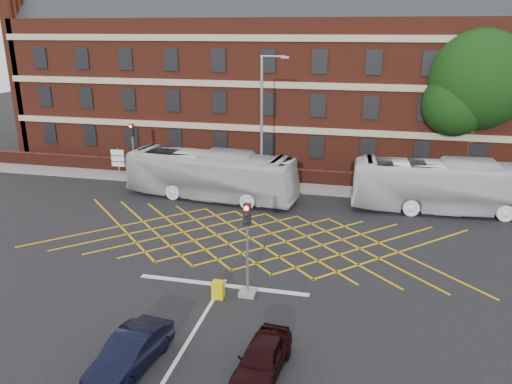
% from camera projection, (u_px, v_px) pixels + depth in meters
% --- Properties ---
extents(ground, '(120.00, 120.00, 0.00)m').
position_uv_depth(ground, '(242.00, 253.00, 26.07)').
color(ground, black).
rests_on(ground, ground).
extents(victorian_building, '(51.00, 12.17, 20.40)m').
position_uv_depth(victorian_building, '(307.00, 68.00, 43.92)').
color(victorian_building, '#5C2417').
rests_on(victorian_building, ground).
extents(boundary_wall, '(56.00, 0.50, 1.10)m').
position_uv_depth(boundary_wall, '(285.00, 175.00, 37.93)').
color(boundary_wall, '#471A13').
rests_on(boundary_wall, ground).
extents(far_pavement, '(60.00, 3.00, 0.12)m').
position_uv_depth(far_pavement, '(282.00, 185.00, 37.15)').
color(far_pavement, slate).
rests_on(far_pavement, ground).
extents(box_junction_hatching, '(8.22, 8.22, 0.02)m').
position_uv_depth(box_junction_hatching, '(251.00, 238.00, 27.92)').
color(box_junction_hatching, '#CC990C').
rests_on(box_junction_hatching, ground).
extents(stop_line, '(8.00, 0.30, 0.02)m').
position_uv_depth(stop_line, '(222.00, 285.00, 22.83)').
color(stop_line, silver).
rests_on(stop_line, ground).
extents(centre_line, '(0.15, 14.00, 0.02)m').
position_uv_depth(centre_line, '(167.00, 377.00, 16.82)').
color(centre_line, silver).
rests_on(centre_line, ground).
extents(bus_left, '(12.23, 4.28, 3.33)m').
position_uv_depth(bus_left, '(211.00, 175.00, 34.09)').
color(bus_left, silver).
rests_on(bus_left, ground).
extents(bus_right, '(12.23, 3.53, 3.37)m').
position_uv_depth(bus_right, '(449.00, 186.00, 31.56)').
color(bus_right, silver).
rests_on(bus_right, ground).
extents(car_navy, '(1.78, 4.01, 1.28)m').
position_uv_depth(car_navy, '(130.00, 353.00, 17.05)').
color(car_navy, black).
rests_on(car_navy, ground).
extents(car_maroon, '(1.76, 3.65, 1.20)m').
position_uv_depth(car_maroon, '(262.00, 358.00, 16.83)').
color(car_maroon, black).
rests_on(car_maroon, ground).
extents(deciduous_tree, '(7.54, 7.27, 11.30)m').
position_uv_depth(deciduous_tree, '(477.00, 87.00, 36.11)').
color(deciduous_tree, black).
rests_on(deciduous_tree, ground).
extents(traffic_light_near, '(0.70, 0.70, 4.27)m').
position_uv_depth(traffic_light_near, '(247.00, 259.00, 21.45)').
color(traffic_light_near, slate).
rests_on(traffic_light_near, ground).
extents(traffic_light_far, '(0.70, 0.70, 4.27)m').
position_uv_depth(traffic_light_far, '(134.00, 156.00, 38.70)').
color(traffic_light_far, slate).
rests_on(traffic_light_far, ground).
extents(street_lamp, '(2.25, 1.00, 9.58)m').
position_uv_depth(street_lamp, '(262.00, 151.00, 33.52)').
color(street_lamp, slate).
rests_on(street_lamp, ground).
extents(direction_signs, '(1.10, 0.16, 2.20)m').
position_uv_depth(direction_signs, '(118.00, 159.00, 39.39)').
color(direction_signs, gray).
rests_on(direction_signs, ground).
extents(utility_cabinet, '(0.50, 0.38, 0.80)m').
position_uv_depth(utility_cabinet, '(218.00, 290.00, 21.64)').
color(utility_cabinet, '#D8BC0C').
rests_on(utility_cabinet, ground).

